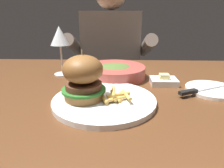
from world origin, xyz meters
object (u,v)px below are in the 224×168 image
main_plate (104,101)px  soup_bowl (115,71)px  wine_glass (60,38)px  table_knife (201,90)px  butter_dish (164,81)px  diner_person (111,76)px  burger_sandwich (83,77)px  bread_plate (212,90)px

main_plate → soup_bowl: (0.02, 0.23, 0.02)m
soup_bowl → wine_glass: bearing=172.0°
main_plate → table_knife: 0.29m
table_knife → soup_bowl: soup_bowl is taller
wine_glass → main_plate: bearing=-54.6°
main_plate → table_knife: (0.29, 0.07, 0.01)m
wine_glass → table_knife: bearing=-21.5°
butter_dish → diner_person: size_ratio=0.08×
burger_sandwich → main_plate: bearing=2.2°
butter_dish → soup_bowl: soup_bowl is taller
butter_dish → soup_bowl: (-0.17, 0.07, 0.01)m
soup_bowl → diner_person: size_ratio=0.19×
bread_plate → burger_sandwich: bearing=-166.0°
bread_plate → soup_bowl: (-0.31, 0.13, 0.02)m
table_knife → butter_dish: (-0.09, 0.09, -0.00)m
burger_sandwich → diner_person: size_ratio=0.11×
butter_dish → table_knife: bearing=-42.5°
wine_glass → bread_plate: 0.55m
burger_sandwich → table_knife: burger_sandwich is taller
burger_sandwich → wine_glass: wine_glass is taller
diner_person → main_plate: bearing=-89.1°
burger_sandwich → soup_bowl: (0.08, 0.23, -0.05)m
bread_plate → diner_person: 0.80m
table_knife → diner_person: (-0.30, 0.72, -0.19)m
main_plate → butter_dish: 0.25m
main_plate → table_knife: bearing=14.2°
burger_sandwich → soup_bowl: 0.25m
main_plate → table_knife: table_knife is taller
wine_glass → diner_person: (0.17, 0.54, -0.32)m
burger_sandwich → wine_glass: size_ratio=0.70×
table_knife → butter_dish: butter_dish is taller
soup_bowl → diner_person: diner_person is taller
wine_glass → table_knife: (0.47, -0.18, -0.13)m
burger_sandwich → bread_plate: burger_sandwich is taller
wine_glass → soup_bowl: 0.24m
butter_dish → diner_person: (-0.21, 0.64, -0.19)m
wine_glass → table_knife: wine_glass is taller
wine_glass → diner_person: size_ratio=0.16×
bread_plate → table_knife: size_ratio=0.85×
burger_sandwich → wine_glass: bearing=116.5°
butter_dish → soup_bowl: size_ratio=0.40×
main_plate → wine_glass: wine_glass is taller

